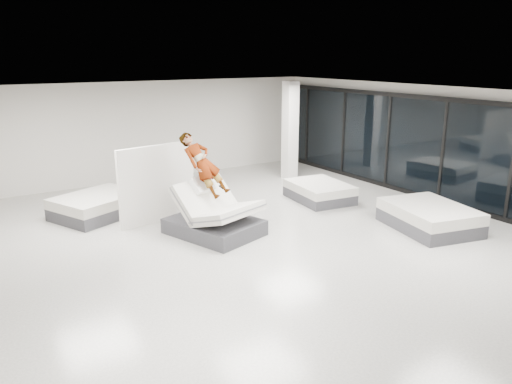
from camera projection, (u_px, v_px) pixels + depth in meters
room at (263, 173)px, 10.55m from camera, size 14.00×14.04×3.20m
hero_bed at (215, 218)px, 11.43m from camera, size 2.05×2.37×1.33m
person at (204, 178)px, 11.40m from camera, size 1.08×1.73×1.25m
remote at (222, 187)px, 11.40m from camera, size 0.09×0.15×0.08m
divider_panel at (157, 184)px, 12.21m from camera, size 2.09×0.49×1.91m
flat_bed_right_far at (319, 192)px, 14.17m from camera, size 1.57×1.97×0.50m
flat_bed_right_near at (429, 217)px, 11.82m from camera, size 1.99×2.39×0.58m
flat_bed_left_far at (98, 206)px, 12.76m from camera, size 2.48×2.22×0.56m
column at (290, 131)px, 16.28m from camera, size 0.40×0.40×3.20m
storefront_glazing at (443, 151)px, 13.64m from camera, size 0.12×13.40×2.92m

